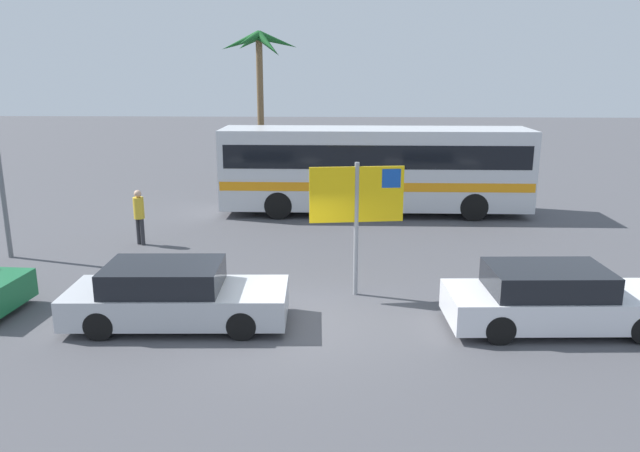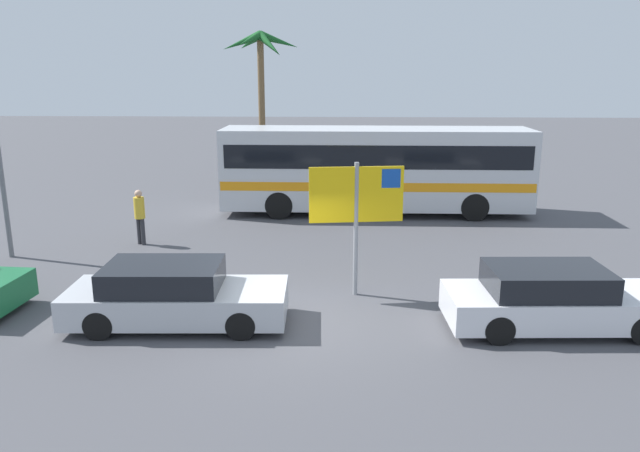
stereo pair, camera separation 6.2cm
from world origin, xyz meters
TOP-DOWN VIEW (x-y plane):
  - ground at (0.00, 0.00)m, footprint 120.00×120.00m
  - bus_front_coach at (2.17, 10.54)m, footprint 11.32×2.49m
  - ferry_sign at (1.34, 1.82)m, footprint 2.19×0.36m
  - car_white at (5.38, -0.02)m, footprint 4.66×1.89m
  - car_silver at (-2.55, -0.10)m, footprint 4.64×1.91m
  - pedestrian_crossing_lot at (-5.25, 5.92)m, footprint 0.32×0.32m
  - palm_tree_seaside at (-3.09, 18.31)m, footprint 3.76×3.50m

SIDE VIEW (x-z plane):
  - ground at x=0.00m, z-range 0.00..0.00m
  - car_white at x=5.38m, z-range -0.03..1.30m
  - car_silver at x=-2.55m, z-range -0.03..1.30m
  - pedestrian_crossing_lot at x=-5.25m, z-range 0.15..1.87m
  - bus_front_coach at x=2.17m, z-range 0.20..3.37m
  - ferry_sign at x=1.34m, z-range 0.73..3.93m
  - palm_tree_seaside at x=-3.09m, z-range 2.24..9.33m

